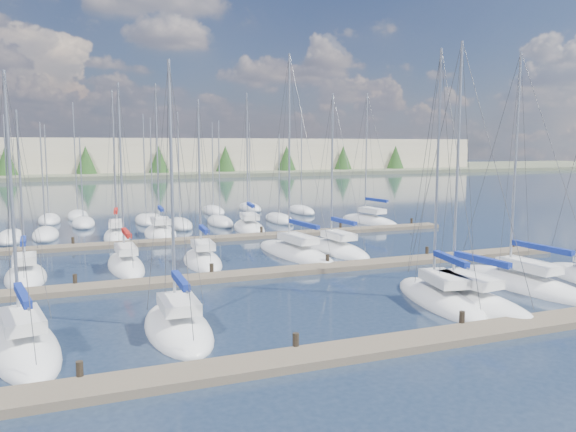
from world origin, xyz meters
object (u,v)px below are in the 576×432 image
object	(u,v)px
sailboat_j	(202,261)
sailboat_i	(126,265)
sailboat_k	(295,253)
sailboat_p	(249,228)
sailboat_n	(117,236)
sailboat_h	(26,276)
sailboat_f	(521,284)
sailboat_l	(336,250)
sailboat_d	(439,298)
sailboat_e	(463,300)
sailboat_r	(369,221)
sailboat_o	(160,233)
sailboat_c	(178,327)
sailboat_b	(23,346)

from	to	relation	value
sailboat_j	sailboat_i	bearing A→B (deg)	179.12
sailboat_k	sailboat_p	size ratio (longest dim) A/B	1.12
sailboat_n	sailboat_h	xyz separation A→B (m)	(-6.50, -14.13, -0.02)
sailboat_f	sailboat_l	bearing A→B (deg)	105.90
sailboat_p	sailboat_i	bearing A→B (deg)	-125.88
sailboat_d	sailboat_e	size ratio (longest dim) A/B	0.98
sailboat_p	sailboat_j	bearing A→B (deg)	-111.39
sailboat_f	sailboat_h	size ratio (longest dim) A/B	1.28
sailboat_k	sailboat_r	size ratio (longest dim) A/B	1.09
sailboat_l	sailboat_d	bearing A→B (deg)	-99.27
sailboat_d	sailboat_l	world-z (taller)	sailboat_d
sailboat_o	sailboat_i	xyz separation A→B (m)	(-4.30, -13.36, 0.00)
sailboat_p	sailboat_i	world-z (taller)	sailboat_p
sailboat_k	sailboat_o	distance (m)	15.60
sailboat_e	sailboat_h	bearing A→B (deg)	140.10
sailboat_p	sailboat_n	bearing A→B (deg)	-170.05
sailboat_c	sailboat_j	size ratio (longest dim) A/B	1.04
sailboat_f	sailboat_j	world-z (taller)	sailboat_f
sailboat_o	sailboat_l	size ratio (longest dim) A/B	1.12
sailboat_d	sailboat_i	bearing A→B (deg)	144.95
sailboat_o	sailboat_i	distance (m)	14.03
sailboat_k	sailboat_o	bearing A→B (deg)	113.52
sailboat_c	sailboat_o	size ratio (longest dim) A/B	0.87
sailboat_n	sailboat_f	distance (m)	33.59
sailboat_r	sailboat_c	world-z (taller)	sailboat_r
sailboat_r	sailboat_l	world-z (taller)	sailboat_r
sailboat_f	sailboat_e	world-z (taller)	sailboat_f
sailboat_k	sailboat_p	xyz separation A→B (m)	(0.67, 13.60, 0.00)
sailboat_d	sailboat_o	distance (m)	29.70
sailboat_r	sailboat_p	bearing A→B (deg)	170.65
sailboat_p	sailboat_i	xyz separation A→B (m)	(-12.87, -13.51, 0.01)
sailboat_r	sailboat_c	bearing A→B (deg)	-141.61
sailboat_p	sailboat_j	distance (m)	15.90
sailboat_h	sailboat_b	bearing A→B (deg)	-89.55
sailboat_k	sailboat_n	bearing A→B (deg)	124.91
sailboat_b	sailboat_d	world-z (taller)	sailboat_d
sailboat_n	sailboat_h	distance (m)	15.55
sailboat_c	sailboat_h	bearing A→B (deg)	118.33
sailboat_n	sailboat_l	size ratio (longest dim) A/B	1.07
sailboat_b	sailboat_r	xyz separation A→B (m)	(31.55, 27.66, 0.01)
sailboat_h	sailboat_e	bearing A→B (deg)	-35.64
sailboat_d	sailboat_j	world-z (taller)	sailboat_d
sailboat_r	sailboat_j	bearing A→B (deg)	-155.88
sailboat_d	sailboat_r	bearing A→B (deg)	77.19
sailboat_c	sailboat_d	bearing A→B (deg)	-0.79
sailboat_d	sailboat_o	xyz separation A→B (m)	(-10.29, 27.86, 0.01)
sailboat_o	sailboat_l	bearing A→B (deg)	-47.01
sailboat_n	sailboat_f	size ratio (longest dim) A/B	0.97
sailboat_p	sailboat_h	world-z (taller)	sailboat_p
sailboat_n	sailboat_r	bearing A→B (deg)	6.69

